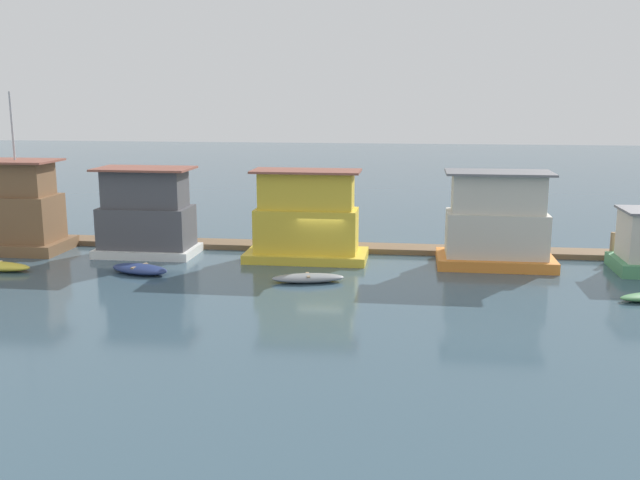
{
  "coord_description": "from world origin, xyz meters",
  "views": [
    {
      "loc": [
        4.83,
        -37.74,
        8.9
      ],
      "look_at": [
        0.0,
        -1.0,
        1.4
      ],
      "focal_mm": 40.0,
      "sensor_mm": 36.0,
      "label": 1
    }
  ],
  "objects_px": {
    "dinghy_navy": "(140,269)",
    "houseboat_yellow": "(306,221)",
    "mooring_post_near_left": "(613,247)",
    "houseboat_brown": "(12,212)",
    "houseboat_orange": "(496,224)",
    "houseboat_white": "(146,216)",
    "dinghy_grey": "(308,278)"
  },
  "relations": [
    {
      "from": "houseboat_orange",
      "to": "mooring_post_near_left",
      "type": "distance_m",
      "value": 6.82
    },
    {
      "from": "houseboat_white",
      "to": "dinghy_navy",
      "type": "bearing_deg",
      "value": -74.66
    },
    {
      "from": "houseboat_brown",
      "to": "dinghy_grey",
      "type": "distance_m",
      "value": 18.87
    },
    {
      "from": "houseboat_brown",
      "to": "houseboat_orange",
      "type": "xyz_separation_m",
      "value": [
        27.48,
        -0.17,
        -0.08
      ]
    },
    {
      "from": "houseboat_white",
      "to": "houseboat_yellow",
      "type": "xyz_separation_m",
      "value": [
        9.16,
        -0.02,
        -0.07
      ]
    },
    {
      "from": "dinghy_navy",
      "to": "dinghy_grey",
      "type": "height_order",
      "value": "dinghy_navy"
    },
    {
      "from": "houseboat_white",
      "to": "dinghy_navy",
      "type": "distance_m",
      "value": 4.85
    },
    {
      "from": "houseboat_brown",
      "to": "dinghy_navy",
      "type": "relative_size",
      "value": 2.58
    },
    {
      "from": "houseboat_brown",
      "to": "dinghy_navy",
      "type": "xyz_separation_m",
      "value": [
        9.3,
        -4.32,
        -2.08
      ]
    },
    {
      "from": "houseboat_brown",
      "to": "mooring_post_near_left",
      "type": "relative_size",
      "value": 5.58
    },
    {
      "from": "houseboat_yellow",
      "to": "dinghy_grey",
      "type": "bearing_deg",
      "value": -80.66
    },
    {
      "from": "houseboat_yellow",
      "to": "houseboat_orange",
      "type": "xyz_separation_m",
      "value": [
        10.19,
        -0.09,
        0.06
      ]
    },
    {
      "from": "houseboat_white",
      "to": "houseboat_orange",
      "type": "distance_m",
      "value": 19.35
    },
    {
      "from": "dinghy_navy",
      "to": "houseboat_yellow",
      "type": "bearing_deg",
      "value": 27.95
    },
    {
      "from": "houseboat_yellow",
      "to": "houseboat_orange",
      "type": "bearing_deg",
      "value": -0.52
    },
    {
      "from": "houseboat_white",
      "to": "houseboat_orange",
      "type": "height_order",
      "value": "houseboat_orange"
    },
    {
      "from": "houseboat_white",
      "to": "houseboat_orange",
      "type": "relative_size",
      "value": 0.91
    },
    {
      "from": "houseboat_orange",
      "to": "houseboat_brown",
      "type": "bearing_deg",
      "value": 179.64
    },
    {
      "from": "houseboat_orange",
      "to": "dinghy_navy",
      "type": "relative_size",
      "value": 1.72
    },
    {
      "from": "houseboat_brown",
      "to": "mooring_post_near_left",
      "type": "bearing_deg",
      "value": 2.57
    },
    {
      "from": "houseboat_orange",
      "to": "mooring_post_near_left",
      "type": "height_order",
      "value": "houseboat_orange"
    },
    {
      "from": "houseboat_white",
      "to": "mooring_post_near_left",
      "type": "bearing_deg",
      "value": 3.52
    },
    {
      "from": "dinghy_navy",
      "to": "dinghy_grey",
      "type": "bearing_deg",
      "value": -3.99
    },
    {
      "from": "houseboat_white",
      "to": "dinghy_navy",
      "type": "relative_size",
      "value": 1.56
    },
    {
      "from": "mooring_post_near_left",
      "to": "houseboat_brown",
      "type": "bearing_deg",
      "value": -177.43
    },
    {
      "from": "houseboat_yellow",
      "to": "dinghy_navy",
      "type": "distance_m",
      "value": 9.25
    },
    {
      "from": "houseboat_yellow",
      "to": "dinghy_navy",
      "type": "bearing_deg",
      "value": -152.05
    },
    {
      "from": "houseboat_white",
      "to": "dinghy_grey",
      "type": "distance_m",
      "value": 11.27
    },
    {
      "from": "mooring_post_near_left",
      "to": "houseboat_orange",
      "type": "bearing_deg",
      "value": -165.28
    },
    {
      "from": "houseboat_brown",
      "to": "mooring_post_near_left",
      "type": "height_order",
      "value": "houseboat_brown"
    },
    {
      "from": "houseboat_white",
      "to": "houseboat_orange",
      "type": "xyz_separation_m",
      "value": [
        19.35,
        -0.11,
        -0.01
      ]
    },
    {
      "from": "mooring_post_near_left",
      "to": "dinghy_navy",
      "type": "bearing_deg",
      "value": -166.66
    }
  ]
}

